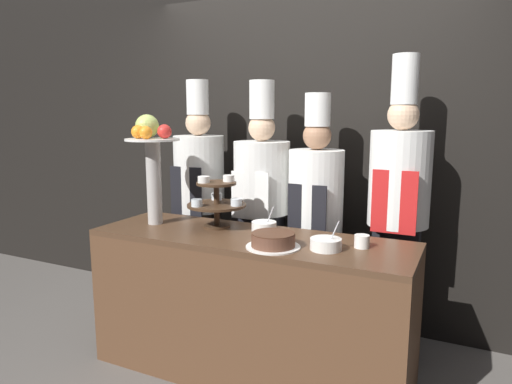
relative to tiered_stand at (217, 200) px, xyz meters
name	(u,v)px	position (x,y,z in m)	size (l,w,h in m)	color
wall_back	(306,140)	(0.28, 0.88, 0.34)	(10.00, 0.06, 2.80)	black
buffet_counter	(249,306)	(0.28, -0.10, -0.62)	(1.94, 0.61, 0.88)	brown
tiered_stand	(217,200)	(0.00, 0.00, 0.00)	(0.37, 0.37, 0.33)	#3D2819
fruit_pedestal	(152,151)	(-0.44, -0.08, 0.30)	(0.35, 0.35, 0.71)	#B2ADA8
cake_round	(273,240)	(0.50, -0.25, -0.14)	(0.30, 0.30, 0.08)	white
cup_white	(362,241)	(0.94, -0.05, -0.14)	(0.08, 0.08, 0.07)	white
serving_bowl_near	(326,244)	(0.77, -0.17, -0.15)	(0.17, 0.17, 0.16)	white
serving_bowl_far	(264,226)	(0.31, 0.05, -0.15)	(0.15, 0.15, 0.16)	white
chef_left	(199,193)	(-0.45, 0.50, -0.07)	(0.38, 0.38, 1.85)	#38332D
chef_center_left	(262,201)	(0.08, 0.50, -0.08)	(0.40, 0.40, 1.83)	black
chef_center_right	(315,211)	(0.49, 0.50, -0.12)	(0.38, 0.38, 1.73)	#38332D
chef_right	(398,204)	(1.04, 0.50, -0.02)	(0.38, 0.38, 1.95)	black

